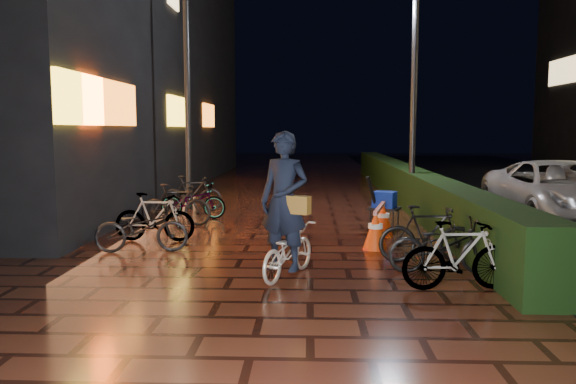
{
  "coord_description": "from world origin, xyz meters",
  "views": [
    {
      "loc": [
        0.54,
        -8.23,
        2.09
      ],
      "look_at": [
        0.21,
        0.49,
        1.1
      ],
      "focal_mm": 35.0,
      "sensor_mm": 36.0,
      "label": 1
    }
  ],
  "objects_px": {
    "cyclist": "(286,224)",
    "cart_assembly": "(384,202)",
    "van": "(562,193)",
    "traffic_barrier": "(379,224)"
  },
  "relations": [
    {
      "from": "van",
      "to": "cyclist",
      "type": "distance_m",
      "value": 7.34
    },
    {
      "from": "cyclist",
      "to": "traffic_barrier",
      "type": "relative_size",
      "value": 1.23
    },
    {
      "from": "van",
      "to": "traffic_barrier",
      "type": "distance_m",
      "value": 4.62
    },
    {
      "from": "van",
      "to": "traffic_barrier",
      "type": "relative_size",
      "value": 3.0
    },
    {
      "from": "van",
      "to": "cart_assembly",
      "type": "xyz_separation_m",
      "value": [
        -3.91,
        -0.62,
        -0.12
      ]
    },
    {
      "from": "van",
      "to": "cyclist",
      "type": "height_order",
      "value": "cyclist"
    },
    {
      "from": "van",
      "to": "cart_assembly",
      "type": "relative_size",
      "value": 4.42
    },
    {
      "from": "van",
      "to": "cart_assembly",
      "type": "height_order",
      "value": "van"
    },
    {
      "from": "cyclist",
      "to": "cart_assembly",
      "type": "xyz_separation_m",
      "value": [
        1.87,
        3.91,
        -0.18
      ]
    },
    {
      "from": "cyclist",
      "to": "traffic_barrier",
      "type": "bearing_deg",
      "value": 57.72
    }
  ]
}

